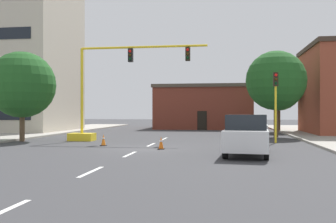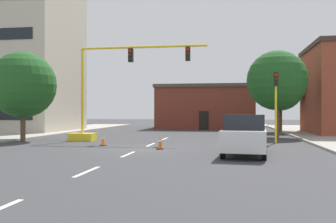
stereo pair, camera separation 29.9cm
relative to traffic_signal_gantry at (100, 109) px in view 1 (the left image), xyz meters
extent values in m
plane|color=#38383A|center=(4.31, -4.99, -2.30)|extent=(160.00, 160.00, 0.00)
cube|color=#9E998E|center=(-8.91, 3.01, -2.23)|extent=(6.00, 56.00, 0.14)
cube|color=silver|center=(4.31, -13.49, -2.30)|extent=(0.16, 2.40, 0.01)
cube|color=silver|center=(4.31, -7.99, -2.30)|extent=(0.16, 2.40, 0.01)
cube|color=silver|center=(4.31, -2.49, -2.30)|extent=(0.16, 2.40, 0.01)
cube|color=silver|center=(4.31, 3.01, -2.30)|extent=(0.16, 2.40, 0.01)
cube|color=beige|center=(-14.21, 11.46, 7.15)|extent=(13.31, 10.40, 18.91)
cube|color=brown|center=(6.42, 22.29, 0.19)|extent=(11.71, 9.99, 4.99)
cube|color=#4C4238|center=(6.42, 22.29, 2.89)|extent=(12.01, 10.29, 0.40)
cube|color=black|center=(6.42, 17.26, -1.20)|extent=(1.10, 0.06, 2.20)
cube|color=yellow|center=(-1.34, 0.00, -2.03)|extent=(1.80, 1.20, 0.55)
cylinder|color=yellow|center=(-1.34, 0.00, 1.35)|extent=(0.20, 0.20, 6.20)
cylinder|color=yellow|center=(3.24, 0.00, 4.45)|extent=(9.16, 0.16, 0.16)
cube|color=black|center=(2.32, 0.00, 3.87)|extent=(0.32, 0.36, 0.95)
sphere|color=red|center=(2.32, -0.19, 4.15)|extent=(0.20, 0.20, 0.20)
sphere|color=#38280A|center=(2.32, -0.19, 3.87)|extent=(0.20, 0.20, 0.20)
sphere|color=black|center=(2.32, -0.19, 3.59)|extent=(0.20, 0.20, 0.20)
cube|color=black|center=(6.45, 0.00, 3.87)|extent=(0.32, 0.36, 0.95)
sphere|color=red|center=(6.45, -0.19, 4.15)|extent=(0.20, 0.20, 0.20)
sphere|color=#38280A|center=(6.45, -0.19, 3.87)|extent=(0.20, 0.20, 0.20)
sphere|color=black|center=(6.45, -0.19, 3.59)|extent=(0.20, 0.20, 0.20)
cylinder|color=yellow|center=(12.42, 0.01, 0.10)|extent=(0.14, 0.14, 4.80)
cube|color=black|center=(12.42, 0.01, 2.02)|extent=(0.32, 0.36, 0.95)
sphere|color=red|center=(12.42, -0.18, 2.30)|extent=(0.20, 0.20, 0.20)
sphere|color=#38280A|center=(12.42, -0.18, 2.02)|extent=(0.20, 0.20, 0.20)
sphere|color=black|center=(12.42, -0.18, 1.74)|extent=(0.20, 0.20, 0.20)
cylinder|color=brown|center=(14.54, 14.09, -0.90)|extent=(0.36, 0.36, 2.81)
sphere|color=#33702D|center=(14.54, 14.09, 2.26)|extent=(4.68, 4.68, 4.68)
cylinder|color=brown|center=(-5.38, -1.16, -1.16)|extent=(0.36, 0.36, 2.29)
sphere|color=#1E511E|center=(-5.38, -1.16, 1.76)|extent=(4.75, 4.75, 4.75)
cylinder|color=brown|center=(13.22, 6.01, -0.88)|extent=(0.36, 0.36, 2.86)
sphere|color=#1E511E|center=(13.22, 6.01, 2.41)|extent=(4.96, 4.96, 4.96)
cube|color=white|center=(10.10, -7.32, -1.49)|extent=(2.49, 5.56, 0.95)
cube|color=#1E2328|center=(10.01, -8.22, -0.66)|extent=(2.00, 1.96, 0.70)
cube|color=white|center=(10.21, -6.14, -0.93)|extent=(2.25, 2.98, 0.16)
cylinder|color=black|center=(10.82, -9.23, -1.96)|extent=(0.28, 0.70, 0.68)
cylinder|color=black|center=(9.03, -9.06, -1.96)|extent=(0.28, 0.70, 0.68)
cylinder|color=black|center=(11.16, -5.57, -1.96)|extent=(0.28, 0.70, 0.68)
cylinder|color=black|center=(9.37, -5.41, -1.96)|extent=(0.28, 0.70, 0.68)
cube|color=black|center=(1.51, -3.65, -2.28)|extent=(0.36, 0.36, 0.04)
cone|color=orange|center=(1.51, -3.65, -1.92)|extent=(0.28, 0.28, 0.68)
cylinder|color=white|center=(1.51, -3.65, -1.84)|extent=(0.19, 0.19, 0.08)
cube|color=black|center=(5.44, -5.27, -2.28)|extent=(0.36, 0.36, 0.04)
cone|color=orange|center=(5.44, -5.27, -1.92)|extent=(0.28, 0.28, 0.70)
cylinder|color=white|center=(5.44, -5.27, -1.83)|extent=(0.19, 0.19, 0.08)
camera|label=1|loc=(9.01, -26.28, -0.16)|focal=40.25mm
camera|label=2|loc=(9.30, -26.23, -0.16)|focal=40.25mm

